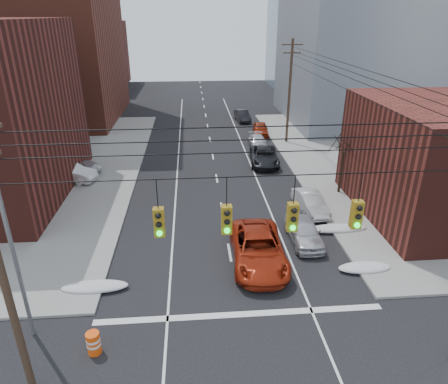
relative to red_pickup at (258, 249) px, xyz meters
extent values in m
cube|color=#4E1D17|center=(-27.55, 63.13, 5.11)|extent=(22.00, 18.00, 12.00)
cube|color=gray|center=(20.45, 33.13, 11.61)|extent=(22.00, 20.00, 25.00)
cube|color=gray|center=(22.45, 59.13, 10.11)|extent=(20.00, 18.00, 22.00)
cylinder|color=#473323|center=(-10.05, -7.87, 4.61)|extent=(0.28, 0.28, 11.00)
cylinder|color=#473323|center=(6.95, 23.13, 4.61)|extent=(0.28, 0.28, 11.00)
cube|color=#473323|center=(6.95, 23.13, 9.51)|extent=(2.20, 0.12, 0.12)
cube|color=#473323|center=(6.95, 23.13, 8.71)|extent=(1.80, 0.12, 0.12)
cylinder|color=black|center=(-1.55, -7.87, 7.71)|extent=(17.00, 0.04, 0.04)
cylinder|color=black|center=(-4.75, -7.87, 7.21)|extent=(0.03, 0.03, 1.00)
cube|color=olive|center=(-4.75, -7.87, 6.21)|extent=(0.35, 0.30, 1.00)
sphere|color=black|center=(-4.75, -8.04, 6.53)|extent=(0.20, 0.20, 0.20)
sphere|color=black|center=(-4.75, -8.04, 6.21)|extent=(0.20, 0.20, 0.20)
sphere|color=#0CE526|center=(-4.75, -8.04, 5.89)|extent=(0.20, 0.20, 0.20)
cylinder|color=black|center=(-2.55, -7.87, 7.21)|extent=(0.03, 0.03, 1.00)
cube|color=olive|center=(-2.55, -7.87, 6.21)|extent=(0.35, 0.30, 1.00)
sphere|color=black|center=(-2.55, -8.04, 6.53)|extent=(0.20, 0.20, 0.20)
sphere|color=black|center=(-2.55, -8.04, 6.21)|extent=(0.20, 0.20, 0.20)
sphere|color=#0CE526|center=(-2.55, -8.04, 5.89)|extent=(0.20, 0.20, 0.20)
cylinder|color=black|center=(-0.35, -7.87, 7.21)|extent=(0.03, 0.03, 1.00)
cube|color=olive|center=(-0.35, -7.87, 6.21)|extent=(0.35, 0.30, 1.00)
sphere|color=black|center=(-0.35, -8.04, 6.53)|extent=(0.20, 0.20, 0.20)
sphere|color=black|center=(-0.35, -8.04, 6.21)|extent=(0.20, 0.20, 0.20)
sphere|color=#0CE526|center=(-0.35, -8.04, 5.89)|extent=(0.20, 0.20, 0.20)
cylinder|color=black|center=(1.85, -7.87, 7.21)|extent=(0.03, 0.03, 1.00)
cube|color=olive|center=(1.85, -7.87, 6.21)|extent=(0.35, 0.30, 1.00)
sphere|color=black|center=(1.85, -8.04, 6.53)|extent=(0.20, 0.20, 0.20)
sphere|color=black|center=(1.85, -8.04, 6.21)|extent=(0.20, 0.20, 0.20)
sphere|color=#0CE526|center=(1.85, -8.04, 5.89)|extent=(0.20, 0.20, 0.20)
cylinder|color=gray|center=(-11.05, -4.87, 3.61)|extent=(0.18, 0.18, 9.00)
cylinder|color=black|center=(8.05, 9.13, 0.86)|extent=(0.20, 0.20, 3.50)
cylinder|color=black|center=(8.44, 9.25, 3.18)|extent=(0.27, 0.82, 1.19)
cylinder|color=black|center=(8.28, 9.70, 3.27)|extent=(1.17, 0.54, 1.38)
cylinder|color=black|center=(7.62, 9.87, 3.30)|extent=(1.44, 1.00, 1.48)
cylinder|color=black|center=(7.65, 9.19, 3.18)|extent=(0.17, 0.84, 1.19)
cylinder|color=black|center=(7.60, 8.72, 3.27)|extent=(0.82, 0.99, 1.40)
cylinder|color=black|center=(8.12, 8.28, 3.30)|extent=(1.74, 0.21, 1.43)
cylinder|color=black|center=(8.38, 8.91, 3.18)|extent=(0.48, 0.73, 1.20)
ellipsoid|color=silver|center=(-8.95, -1.87, -0.68)|extent=(3.50, 1.08, 0.42)
ellipsoid|color=silver|center=(5.85, -1.37, -0.68)|extent=(3.00, 1.08, 0.42)
ellipsoid|color=silver|center=(5.85, 3.13, -0.68)|extent=(4.00, 1.08, 0.42)
imported|color=#9C240E|center=(0.00, 0.00, 0.00)|extent=(3.16, 6.50, 1.78)
imported|color=silver|center=(3.25, 2.07, -0.12)|extent=(1.82, 4.50, 1.53)
imported|color=silver|center=(4.85, 6.18, -0.18)|extent=(1.96, 4.42, 1.41)
imported|color=black|center=(3.25, 16.46, -0.11)|extent=(3.09, 5.81, 1.55)
imported|color=silver|center=(3.48, 21.54, -0.25)|extent=(1.87, 4.43, 1.28)
imported|color=maroon|center=(4.53, 26.32, -0.14)|extent=(2.28, 4.60, 1.51)
imported|color=black|center=(3.25, 33.43, -0.17)|extent=(1.94, 4.52, 1.45)
imported|color=silver|center=(-14.17, 13.24, 0.04)|extent=(5.00, 3.03, 1.56)
imported|color=silver|center=(-14.26, 14.16, -0.01)|extent=(5.77, 4.25, 1.46)
imported|color=silver|center=(-18.00, 17.02, -0.13)|extent=(3.85, 2.38, 1.22)
cylinder|color=#FF4F0D|center=(-8.05, -6.19, -0.37)|extent=(0.69, 0.69, 1.04)
cylinder|color=white|center=(-8.05, -6.19, -0.16)|extent=(0.70, 0.70, 0.12)
cylinder|color=white|center=(-8.05, -6.19, -0.42)|extent=(0.70, 0.70, 0.12)
camera|label=1|loc=(-3.59, -19.41, 12.40)|focal=32.00mm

